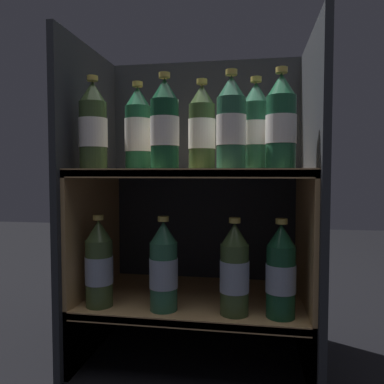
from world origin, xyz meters
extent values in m
cube|color=#23262B|center=(0.00, 0.42, 0.49)|extent=(0.71, 0.02, 0.97)
cube|color=#23262B|center=(-0.35, 0.21, 0.49)|extent=(0.02, 0.45, 0.97)
cube|color=#23262B|center=(0.35, 0.21, 0.49)|extent=(0.02, 0.45, 0.97)
cube|color=tan|center=(0.00, 0.21, 0.18)|extent=(0.67, 0.41, 0.02)
cube|color=tan|center=(0.00, 0.01, 0.18)|extent=(0.67, 0.02, 0.03)
cube|color=tan|center=(-0.33, 0.21, 0.09)|extent=(0.01, 0.41, 0.18)
cube|color=tan|center=(0.33, 0.21, 0.09)|extent=(0.01, 0.41, 0.18)
cube|color=tan|center=(0.00, 0.21, 0.58)|extent=(0.67, 0.41, 0.02)
cube|color=tan|center=(0.00, 0.01, 0.58)|extent=(0.67, 0.02, 0.03)
cube|color=tan|center=(-0.33, 0.21, 0.28)|extent=(0.01, 0.41, 0.57)
cube|color=tan|center=(0.33, 0.21, 0.28)|extent=(0.01, 0.41, 0.57)
cylinder|color=#384C28|center=(-0.27, 0.07, 0.68)|extent=(0.08, 0.08, 0.19)
cylinder|color=white|center=(-0.27, 0.07, 0.69)|extent=(0.08, 0.08, 0.08)
cone|color=#384C28|center=(-0.27, 0.07, 0.81)|extent=(0.07, 0.07, 0.06)
cylinder|color=gold|center=(-0.27, 0.07, 0.84)|extent=(0.03, 0.03, 0.01)
cylinder|color=#144228|center=(-0.06, 0.07, 0.68)|extent=(0.08, 0.08, 0.19)
cylinder|color=white|center=(-0.06, 0.07, 0.69)|extent=(0.08, 0.08, 0.08)
cone|color=#144228|center=(-0.06, 0.07, 0.81)|extent=(0.07, 0.07, 0.06)
cylinder|color=gold|center=(-0.06, 0.07, 0.84)|extent=(0.03, 0.03, 0.01)
cylinder|color=#285B42|center=(0.12, 0.07, 0.68)|extent=(0.08, 0.08, 0.19)
cylinder|color=white|center=(0.12, 0.07, 0.69)|extent=(0.08, 0.08, 0.08)
cone|color=#285B42|center=(0.12, 0.07, 0.81)|extent=(0.07, 0.07, 0.06)
cylinder|color=gold|center=(0.12, 0.07, 0.84)|extent=(0.03, 0.03, 0.01)
cylinder|color=#1E5638|center=(0.25, 0.07, 0.68)|extent=(0.08, 0.08, 0.19)
cylinder|color=white|center=(0.25, 0.07, 0.69)|extent=(0.08, 0.08, 0.07)
cone|color=#1E5638|center=(0.25, 0.07, 0.81)|extent=(0.07, 0.07, 0.06)
cylinder|color=gold|center=(0.25, 0.07, 0.84)|extent=(0.03, 0.03, 0.01)
cylinder|color=#1E5638|center=(-0.17, 0.16, 0.68)|extent=(0.08, 0.08, 0.19)
cylinder|color=white|center=(-0.17, 0.16, 0.69)|extent=(0.08, 0.08, 0.10)
cone|color=#1E5638|center=(-0.17, 0.16, 0.81)|extent=(0.07, 0.07, 0.06)
cylinder|color=gold|center=(-0.17, 0.16, 0.84)|extent=(0.03, 0.03, 0.01)
cylinder|color=#384C28|center=(0.03, 0.16, 0.68)|extent=(0.08, 0.08, 0.19)
cylinder|color=white|center=(0.03, 0.16, 0.69)|extent=(0.08, 0.08, 0.09)
cone|color=#384C28|center=(0.03, 0.16, 0.81)|extent=(0.07, 0.07, 0.06)
cylinder|color=gold|center=(0.03, 0.16, 0.84)|extent=(0.03, 0.03, 0.01)
cylinder|color=#285B42|center=(0.18, 0.16, 0.68)|extent=(0.08, 0.08, 0.19)
cylinder|color=white|center=(0.18, 0.16, 0.69)|extent=(0.08, 0.08, 0.07)
cone|color=#285B42|center=(0.18, 0.16, 0.81)|extent=(0.07, 0.07, 0.06)
cylinder|color=gold|center=(0.18, 0.16, 0.84)|extent=(0.03, 0.03, 0.01)
cylinder|color=#384C28|center=(-0.26, 0.07, 0.29)|extent=(0.08, 0.08, 0.19)
cylinder|color=#8C99B2|center=(-0.26, 0.07, 0.30)|extent=(0.08, 0.08, 0.08)
cone|color=#384C28|center=(-0.26, 0.07, 0.41)|extent=(0.07, 0.07, 0.06)
cylinder|color=gold|center=(-0.26, 0.07, 0.45)|extent=(0.03, 0.03, 0.01)
cylinder|color=#285B42|center=(-0.07, 0.07, 0.29)|extent=(0.08, 0.08, 0.19)
cylinder|color=#8C99B2|center=(-0.07, 0.07, 0.30)|extent=(0.08, 0.08, 0.08)
cone|color=#285B42|center=(-0.07, 0.07, 0.41)|extent=(0.07, 0.07, 0.06)
cylinder|color=gold|center=(-0.07, 0.07, 0.45)|extent=(0.03, 0.03, 0.01)
cylinder|color=#384C28|center=(0.13, 0.07, 0.29)|extent=(0.08, 0.08, 0.19)
cylinder|color=#8C99B2|center=(0.13, 0.07, 0.30)|extent=(0.08, 0.08, 0.08)
cone|color=#384C28|center=(0.13, 0.07, 0.41)|extent=(0.07, 0.07, 0.06)
cylinder|color=gold|center=(0.13, 0.07, 0.45)|extent=(0.03, 0.03, 0.01)
cylinder|color=#144228|center=(0.25, 0.07, 0.29)|extent=(0.08, 0.08, 0.19)
cylinder|color=#8C99B2|center=(0.25, 0.07, 0.30)|extent=(0.08, 0.08, 0.07)
cone|color=#144228|center=(0.25, 0.07, 0.41)|extent=(0.07, 0.07, 0.06)
cylinder|color=gold|center=(0.25, 0.07, 0.45)|extent=(0.03, 0.03, 0.01)
camera|label=1|loc=(0.18, -0.93, 0.58)|focal=35.00mm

